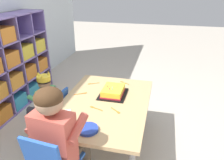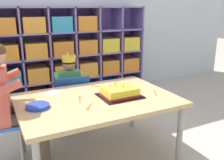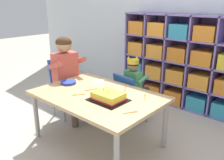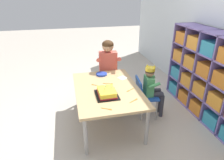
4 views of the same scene
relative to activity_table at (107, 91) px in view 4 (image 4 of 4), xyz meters
name	(u,v)px [view 4 (image 4 of 4)]	position (x,y,z in m)	size (l,w,h in m)	color
ground	(108,121)	(0.00, 0.00, -0.50)	(16.00, 16.00, 0.00)	#BCB2A3
storage_cubby_shelf	(216,84)	(0.27, 1.52, 0.07)	(2.07, 0.36, 1.28)	#7F6BB2
activity_table	(107,91)	(0.00, 0.00, 0.00)	(1.27, 0.87, 0.55)	tan
classroom_chair_blue	(144,94)	(-0.04, 0.57, -0.13)	(0.40, 0.35, 0.62)	#1E4CA8
child_with_crown	(152,85)	(-0.03, 0.68, 0.01)	(0.31, 0.32, 0.83)	#4C9E5B
classroom_chair_adult_side	(108,72)	(-0.79, 0.18, -0.05)	(0.37, 0.35, 0.75)	blue
adult_helper_seated	(108,65)	(-0.68, 0.17, 0.14)	(0.45, 0.43, 1.04)	#D15647
birthday_cake_on_tray	(107,93)	(0.19, -0.05, 0.08)	(0.34, 0.28, 0.12)	black
paper_plate_stack	(102,74)	(-0.48, 0.01, 0.06)	(0.17, 0.17, 0.03)	#233DA3
paper_napkin_square	(123,78)	(-0.29, 0.30, 0.05)	(0.12, 0.12, 0.00)	white
fork_scattered_mid_table	(107,109)	(0.51, -0.11, 0.05)	(0.08, 0.12, 0.00)	orange
fork_near_cake_tray	(95,85)	(-0.13, -0.15, 0.05)	(0.09, 0.11, 0.00)	orange
fork_at_table_front_edge	(134,100)	(0.40, 0.25, 0.05)	(0.08, 0.13, 0.00)	orange
fork_near_child_seat	(130,90)	(0.12, 0.29, 0.05)	(0.09, 0.13, 0.00)	orange
fork_by_napkin	(109,84)	(-0.13, 0.05, 0.05)	(0.06, 0.14, 0.00)	orange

